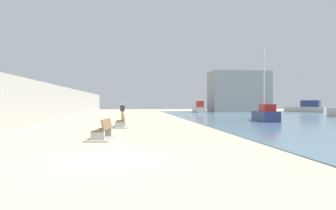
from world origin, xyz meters
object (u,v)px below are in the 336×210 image
bench_near (102,135)px  person_walking (122,110)px  boat_outer (265,114)px  boat_distant (306,108)px  bench_far (121,124)px  boat_far_left (199,108)px

bench_near → person_walking: 15.62m
person_walking → boat_outer: boat_outer is taller
bench_near → boat_distant: size_ratio=0.29×
bench_far → boat_distant: (34.83, 31.28, 0.68)m
bench_far → boat_distant: bearing=41.9°
person_walking → boat_distant: size_ratio=0.23×
boat_outer → boat_far_left: bearing=90.6°
person_walking → boat_outer: 14.29m
bench_near → boat_far_left: 40.61m
bench_far → person_walking: person_walking is taller
boat_distant → boat_far_left: 21.74m
bench_near → boat_distant: boat_distant is taller
person_walking → boat_distant: 41.56m
boat_far_left → bench_far: bearing=-112.4°
bench_far → person_walking: bearing=92.3°
bench_near → person_walking: (0.09, 15.60, 0.81)m
bench_far → boat_far_left: (13.10, 31.86, 0.60)m
bench_near → boat_outer: (13.85, 11.73, 0.46)m
boat_outer → bench_far: bearing=-158.3°
boat_distant → boat_outer: bearing=-129.6°
bench_near → boat_far_left: size_ratio=0.38×
bench_far → boat_outer: (13.38, 5.32, 0.46)m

